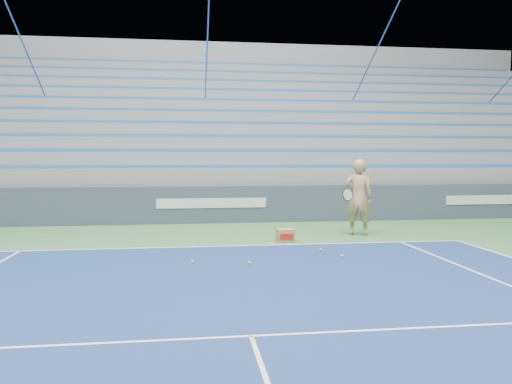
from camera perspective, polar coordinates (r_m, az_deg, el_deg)
sponsor_barrier at (r=14.78m, az=-5.09°, el=-1.41°), size 30.00×0.32×1.10m
bleachers at (r=20.43m, az=-5.85°, el=5.15°), size 31.00×9.15×7.30m
tennis_player at (r=12.69m, az=11.61°, el=-0.58°), size 1.01×0.95×1.89m
ball_box at (r=11.51m, az=3.38°, el=-4.98°), size 0.40×0.32×0.29m
tennis_ball_0 at (r=9.82m, az=9.82°, el=-7.25°), size 0.07×0.07×0.07m
tennis_ball_1 at (r=11.07m, az=1.62°, el=-5.92°), size 0.07×0.07×0.07m
tennis_ball_2 at (r=9.22m, az=-7.26°, el=-7.96°), size 0.07×0.07×0.07m
tennis_ball_3 at (r=10.40m, az=7.38°, el=-6.59°), size 0.07×0.07×0.07m
tennis_ball_4 at (r=9.08m, az=-0.75°, el=-8.11°), size 0.07×0.07×0.07m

